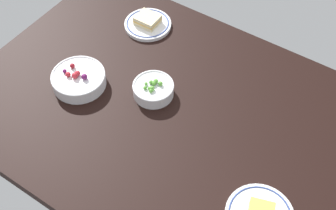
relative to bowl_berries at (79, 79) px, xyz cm
name	(u,v)px	position (x,y,z in cm)	size (l,w,h in cm)	color
dining_table	(168,113)	(30.38, 7.54, -4.49)	(129.67, 91.73, 4.00)	black
bowl_berries	(79,79)	(0.00, 0.00, 0.00)	(17.89, 17.89, 6.28)	silver
plate_sandwich	(148,23)	(2.39, 36.03, -1.08)	(17.41, 17.41, 4.61)	silver
bowl_peas	(153,89)	(22.97, 10.12, -0.04)	(13.48, 13.48, 5.67)	silver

